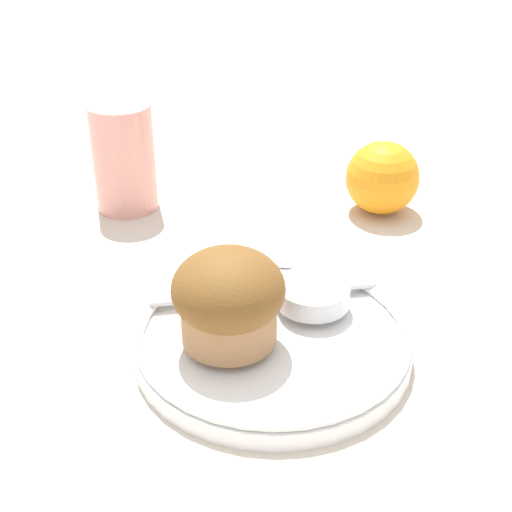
# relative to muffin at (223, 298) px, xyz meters

# --- Properties ---
(ground_plane) EXTENTS (3.00, 3.00, 0.00)m
(ground_plane) POSITION_rel_muffin_xyz_m (0.02, 0.02, -0.05)
(ground_plane) COLOR beige
(plate) EXTENTS (0.20, 0.20, 0.02)m
(plate) POSITION_rel_muffin_xyz_m (0.03, 0.01, -0.04)
(plate) COLOR white
(plate) RESTS_ON ground_plane
(muffin) EXTENTS (0.08, 0.08, 0.07)m
(muffin) POSITION_rel_muffin_xyz_m (0.00, 0.00, 0.00)
(muffin) COLOR #9E7047
(muffin) RESTS_ON plate
(cream_ramekin) EXTENTS (0.06, 0.06, 0.02)m
(cream_ramekin) POSITION_rel_muffin_xyz_m (0.06, 0.05, -0.02)
(cream_ramekin) COLOR silver
(cream_ramekin) RESTS_ON plate
(berry_pair) EXTENTS (0.03, 0.02, 0.02)m
(berry_pair) POSITION_rel_muffin_xyz_m (0.02, 0.06, -0.03)
(berry_pair) COLOR #4C194C
(berry_pair) RESTS_ON plate
(butter_knife) EXTENTS (0.18, 0.05, 0.00)m
(butter_knife) POSITION_rel_muffin_xyz_m (0.03, 0.06, -0.03)
(butter_knife) COLOR silver
(butter_knife) RESTS_ON plate
(orange_fruit) EXTENTS (0.07, 0.07, 0.07)m
(orange_fruit) POSITION_rel_muffin_xyz_m (0.14, 0.24, -0.02)
(orange_fruit) COLOR orange
(orange_fruit) RESTS_ON ground_plane
(juice_glass) EXTENTS (0.06, 0.06, 0.11)m
(juice_glass) POSITION_rel_muffin_xyz_m (-0.12, 0.25, 0.00)
(juice_glass) COLOR #E5998C
(juice_glass) RESTS_ON ground_plane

